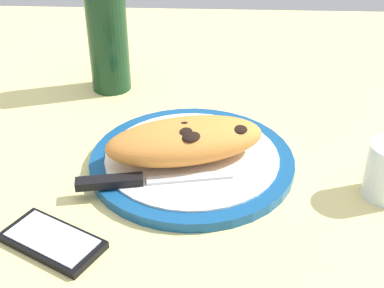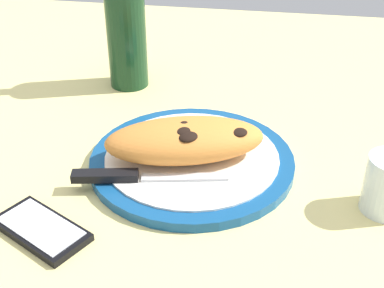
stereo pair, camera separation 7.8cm
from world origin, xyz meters
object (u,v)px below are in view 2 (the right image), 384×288
object	(u,v)px
plate	(192,160)
fork	(189,129)
smartphone	(41,229)
calzone	(185,140)
knife	(125,176)
wine_bottle	(126,26)

from	to	relation	value
plate	fork	distance (cm)	7.51
plate	smartphone	distance (cm)	24.40
calzone	smartphone	size ratio (longest dim) A/B	1.78
fork	smartphone	world-z (taller)	fork
smartphone	plate	bearing A→B (deg)	-132.17
fork	knife	bearing A→B (deg)	65.90
plate	smartphone	world-z (taller)	plate
calzone	wine_bottle	size ratio (longest dim) A/B	0.84
smartphone	wine_bottle	xyz separation A→B (cm)	(0.39, -43.92, 11.33)
calzone	knife	xyz separation A→B (cm)	(7.29, 6.87, -2.48)
plate	calzone	distance (cm)	4.08
fork	wine_bottle	size ratio (longest dim) A/B	0.51
plate	wine_bottle	world-z (taller)	wine_bottle
plate	calzone	world-z (taller)	calzone
smartphone	wine_bottle	distance (cm)	45.36
knife	calzone	bearing A→B (deg)	-136.71
calzone	smartphone	xyz separation A→B (cm)	(15.44, 17.46, -4.23)
fork	knife	size ratio (longest dim) A/B	0.72
plate	knife	distance (cm)	11.22
knife	fork	bearing A→B (deg)	-114.10
calzone	knife	distance (cm)	10.32
calzone	smartphone	bearing A→B (deg)	48.52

